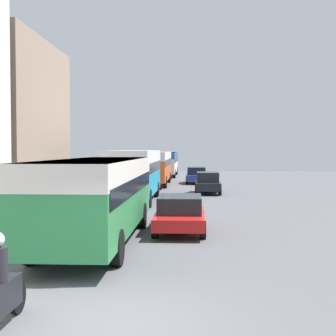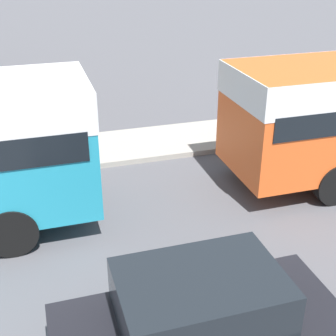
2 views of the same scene
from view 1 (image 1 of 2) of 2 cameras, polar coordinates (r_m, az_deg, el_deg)
ground_plane at (r=8.93m, az=-7.66°, el=-18.33°), size 120.00×120.00×0.00m
bus_lead at (r=15.85m, az=-8.65°, el=-2.46°), size 2.63×10.04×2.81m
bus_following at (r=28.10m, az=-4.09°, el=-0.06°), size 2.51×9.24×3.08m
bus_third_in_line at (r=41.09m, az=-1.64°, el=0.57°), size 2.49×10.43×2.93m
bus_rear at (r=54.65m, az=-0.26°, el=0.91°), size 2.50×11.08×2.80m
car_crossing at (r=17.82m, az=1.46°, el=-5.50°), size 1.91×4.22×1.38m
car_far_curb at (r=33.31m, az=4.85°, el=-1.78°), size 1.80×4.02×1.53m
car_distant at (r=43.25m, az=3.48°, el=-0.84°), size 1.92×4.53×1.51m
pedestrian_near_curb at (r=23.00m, az=-13.19°, el=-3.14°), size 0.37×0.37×1.65m
pedestrian_walking_away at (r=48.90m, az=-4.90°, el=-0.16°), size 0.37×0.37×1.78m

